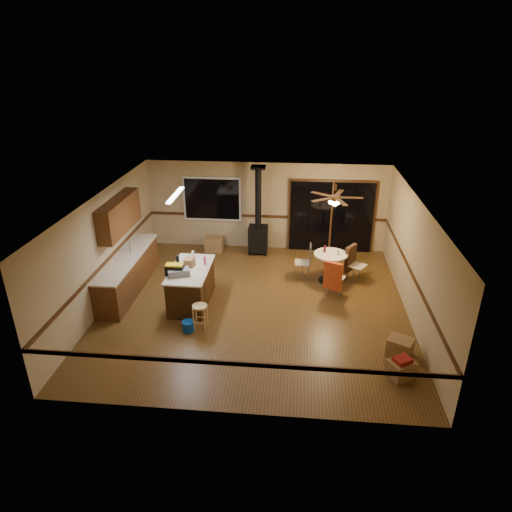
# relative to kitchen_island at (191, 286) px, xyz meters

# --- Properties ---
(floor) EXTENTS (7.00, 7.00, 0.00)m
(floor) POSITION_rel_kitchen_island_xyz_m (1.50, 0.00, -0.45)
(floor) COLOR brown
(floor) RESTS_ON ground
(ceiling) EXTENTS (7.00, 7.00, 0.00)m
(ceiling) POSITION_rel_kitchen_island_xyz_m (1.50, 0.00, 2.15)
(ceiling) COLOR silver
(ceiling) RESTS_ON ground
(wall_back) EXTENTS (7.00, 0.00, 7.00)m
(wall_back) POSITION_rel_kitchen_island_xyz_m (1.50, 3.50, 0.85)
(wall_back) COLOR tan
(wall_back) RESTS_ON ground
(wall_front) EXTENTS (7.00, 0.00, 7.00)m
(wall_front) POSITION_rel_kitchen_island_xyz_m (1.50, -3.50, 0.85)
(wall_front) COLOR tan
(wall_front) RESTS_ON ground
(wall_left) EXTENTS (0.00, 7.00, 7.00)m
(wall_left) POSITION_rel_kitchen_island_xyz_m (-2.00, 0.00, 0.85)
(wall_left) COLOR tan
(wall_left) RESTS_ON ground
(wall_right) EXTENTS (0.00, 7.00, 7.00)m
(wall_right) POSITION_rel_kitchen_island_xyz_m (5.00, 0.00, 0.85)
(wall_right) COLOR tan
(wall_right) RESTS_ON ground
(chair_rail) EXTENTS (7.00, 7.00, 0.08)m
(chair_rail) POSITION_rel_kitchen_island_xyz_m (1.50, 0.00, 0.55)
(chair_rail) COLOR #402410
(chair_rail) RESTS_ON ground
(window) EXTENTS (1.72, 0.10, 1.32)m
(window) POSITION_rel_kitchen_island_xyz_m (-0.10, 3.45, 1.05)
(window) COLOR black
(window) RESTS_ON ground
(sliding_door) EXTENTS (2.52, 0.10, 2.10)m
(sliding_door) POSITION_rel_kitchen_island_xyz_m (3.40, 3.45, 0.60)
(sliding_door) COLOR black
(sliding_door) RESTS_ON ground
(lower_cabinets) EXTENTS (0.60, 3.00, 0.86)m
(lower_cabinets) POSITION_rel_kitchen_island_xyz_m (-1.70, 0.50, -0.02)
(lower_cabinets) COLOR #5A3216
(lower_cabinets) RESTS_ON ground
(countertop) EXTENTS (0.64, 3.04, 0.04)m
(countertop) POSITION_rel_kitchen_island_xyz_m (-1.70, 0.50, 0.43)
(countertop) COLOR beige
(countertop) RESTS_ON lower_cabinets
(upper_cabinets) EXTENTS (0.35, 2.00, 0.80)m
(upper_cabinets) POSITION_rel_kitchen_island_xyz_m (-1.83, 0.70, 1.45)
(upper_cabinets) COLOR #5A3216
(upper_cabinets) RESTS_ON ground
(kitchen_island) EXTENTS (0.88, 1.68, 0.90)m
(kitchen_island) POSITION_rel_kitchen_island_xyz_m (0.00, 0.00, 0.00)
(kitchen_island) COLOR #341F0D
(kitchen_island) RESTS_ON ground
(wood_stove) EXTENTS (0.55, 0.50, 2.52)m
(wood_stove) POSITION_rel_kitchen_island_xyz_m (1.30, 3.05, 0.28)
(wood_stove) COLOR black
(wood_stove) RESTS_ON ground
(ceiling_fan) EXTENTS (0.24, 0.24, 0.55)m
(ceiling_fan) POSITION_rel_kitchen_island_xyz_m (3.30, 1.43, 1.76)
(ceiling_fan) COLOR brown
(ceiling_fan) RESTS_ON ceiling
(fluorescent_strip) EXTENTS (0.10, 1.20, 0.04)m
(fluorescent_strip) POSITION_rel_kitchen_island_xyz_m (-0.30, 0.30, 2.11)
(fluorescent_strip) COLOR white
(fluorescent_strip) RESTS_ON ceiling
(toolbox_grey) EXTENTS (0.54, 0.41, 0.15)m
(toolbox_grey) POSITION_rel_kitchen_island_xyz_m (-0.17, -0.35, 0.52)
(toolbox_grey) COLOR slate
(toolbox_grey) RESTS_ON kitchen_island
(toolbox_black) EXTENTS (0.41, 0.22, 0.22)m
(toolbox_black) POSITION_rel_kitchen_island_xyz_m (-0.27, -0.32, 0.56)
(toolbox_black) COLOR black
(toolbox_black) RESTS_ON kitchen_island
(toolbox_yellow_lid) EXTENTS (0.39, 0.21, 0.03)m
(toolbox_yellow_lid) POSITION_rel_kitchen_island_xyz_m (-0.27, -0.32, 0.68)
(toolbox_yellow_lid) COLOR gold
(toolbox_yellow_lid) RESTS_ON toolbox_black
(box_on_island) EXTENTS (0.22, 0.29, 0.18)m
(box_on_island) POSITION_rel_kitchen_island_xyz_m (-0.05, 0.16, 0.54)
(box_on_island) COLOR olive
(box_on_island) RESTS_ON kitchen_island
(bottle_dark) EXTENTS (0.10, 0.10, 0.27)m
(bottle_dark) POSITION_rel_kitchen_island_xyz_m (-0.31, 0.10, 0.58)
(bottle_dark) COLOR black
(bottle_dark) RESTS_ON kitchen_island
(bottle_pink) EXTENTS (0.08, 0.08, 0.20)m
(bottle_pink) POSITION_rel_kitchen_island_xyz_m (0.30, 0.25, 0.55)
(bottle_pink) COLOR #D84C8C
(bottle_pink) RESTS_ON kitchen_island
(bottle_white) EXTENTS (0.07, 0.07, 0.18)m
(bottle_white) POSITION_rel_kitchen_island_xyz_m (-0.06, 0.59, 0.54)
(bottle_white) COLOR white
(bottle_white) RESTS_ON kitchen_island
(bar_stool) EXTENTS (0.36, 0.36, 0.59)m
(bar_stool) POSITION_rel_kitchen_island_xyz_m (0.44, -1.09, -0.16)
(bar_stool) COLOR tan
(bar_stool) RESTS_ON floor
(blue_bucket) EXTENTS (0.30, 0.30, 0.23)m
(blue_bucket) POSITION_rel_kitchen_island_xyz_m (0.19, -1.18, -0.34)
(blue_bucket) COLOR #0B43A7
(blue_bucket) RESTS_ON floor
(dining_table) EXTENTS (0.85, 0.85, 0.78)m
(dining_table) POSITION_rel_kitchen_island_xyz_m (3.30, 1.43, 0.08)
(dining_table) COLOR black
(dining_table) RESTS_ON ground
(glass_red) EXTENTS (0.09, 0.09, 0.17)m
(glass_red) POSITION_rel_kitchen_island_xyz_m (3.15, 1.53, 0.41)
(glass_red) COLOR #590C14
(glass_red) RESTS_ON dining_table
(glass_cream) EXTENTS (0.06, 0.06, 0.13)m
(glass_cream) POSITION_rel_kitchen_island_xyz_m (3.48, 1.38, 0.39)
(glass_cream) COLOR beige
(glass_cream) RESTS_ON dining_table
(chair_left) EXTENTS (0.41, 0.40, 0.51)m
(chair_left) POSITION_rel_kitchen_island_xyz_m (2.70, 1.53, 0.14)
(chair_left) COLOR tan
(chair_left) RESTS_ON ground
(chair_near) EXTENTS (0.57, 0.59, 0.70)m
(chair_near) POSITION_rel_kitchen_island_xyz_m (3.33, 0.56, 0.14)
(chair_near) COLOR tan
(chair_near) RESTS_ON ground
(chair_right) EXTENTS (0.62, 0.60, 0.70)m
(chair_right) POSITION_rel_kitchen_island_xyz_m (3.85, 1.58, 0.14)
(chair_right) COLOR tan
(chair_right) RESTS_ON ground
(box_under_window) EXTENTS (0.53, 0.43, 0.42)m
(box_under_window) POSITION_rel_kitchen_island_xyz_m (-0.03, 3.10, -0.24)
(box_under_window) COLOR olive
(box_under_window) RESTS_ON floor
(box_corner_a) EXTENTS (0.58, 0.55, 0.34)m
(box_corner_a) POSITION_rel_kitchen_island_xyz_m (4.42, -2.29, -0.28)
(box_corner_a) COLOR olive
(box_corner_a) RESTS_ON floor
(box_corner_b) EXTENTS (0.59, 0.56, 0.37)m
(box_corner_b) POSITION_rel_kitchen_island_xyz_m (4.53, -1.62, -0.27)
(box_corner_b) COLOR olive
(box_corner_b) RESTS_ON floor
(box_small_red) EXTENTS (0.38, 0.36, 0.08)m
(box_small_red) POSITION_rel_kitchen_island_xyz_m (4.42, -2.29, -0.07)
(box_small_red) COLOR maroon
(box_small_red) RESTS_ON box_corner_a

